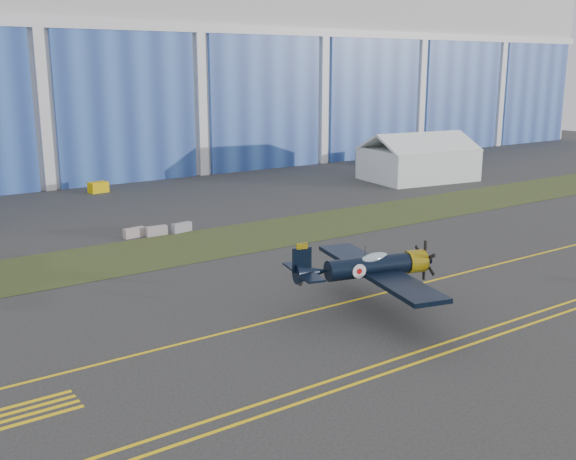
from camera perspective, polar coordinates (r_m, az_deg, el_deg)
ground at (r=47.02m, az=-2.83°, el=-5.40°), size 260.00×260.00×0.00m
grass_median at (r=58.86m, az=-10.08°, el=-1.65°), size 260.00×10.00×0.02m
taxiway_centreline at (r=43.10m, az=0.72°, el=-7.17°), size 200.00×0.20×0.02m
edge_line_near at (r=36.40m, az=9.61°, el=-11.44°), size 80.00×0.20×0.02m
edge_line_far at (r=37.05m, az=8.52°, el=-10.93°), size 80.00×0.20×0.02m
hold_short_ladder at (r=33.84m, az=-22.38°, el=-14.37°), size 6.00×2.40×0.02m
warbird at (r=42.96m, az=6.87°, el=-3.10°), size 13.63×15.27×3.88m
tent at (r=95.66m, az=10.98°, el=6.17°), size 15.58×12.32×6.63m
tug at (r=87.87m, az=-15.77°, el=3.51°), size 2.47×1.77×1.33m
gse_box at (r=110.99m, az=6.61°, el=6.12°), size 3.62×2.39×2.00m
barrier_a at (r=63.75m, az=-12.91°, el=-0.21°), size 2.07×0.88×0.90m
barrier_b at (r=63.98m, az=-11.08°, el=-0.07°), size 2.02×0.66×0.90m
barrier_c at (r=64.90m, az=-8.99°, el=0.21°), size 2.07×0.93×0.90m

